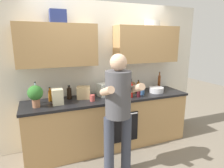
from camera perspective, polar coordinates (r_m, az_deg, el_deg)
ground_plane at (r=3.66m, az=-0.67°, el=-17.50°), size 12.00×12.00×0.00m
back_wall_unit at (r=3.43m, az=-2.39°, el=6.99°), size 4.00×0.38×2.50m
counter at (r=3.45m, az=-0.67°, el=-11.03°), size 2.84×0.67×0.90m
person_standing at (r=2.55m, az=1.84°, el=-6.65°), size 0.49×0.45×1.69m
bottle_oil at (r=3.23m, az=2.05°, el=-1.85°), size 0.05×0.05×0.32m
bottle_syrup at (r=3.64m, az=7.80°, el=-0.89°), size 0.07×0.07×0.22m
bottle_vinegar at (r=3.98m, az=13.79°, el=0.71°), size 0.05×0.05×0.34m
bottle_wine at (r=3.32m, az=7.89°, el=-2.38°), size 0.07×0.07×0.21m
bottle_water at (r=3.15m, az=-21.59°, el=-2.92°), size 0.06×0.06×0.34m
bottle_juice at (r=3.22m, az=-17.88°, el=-3.23°), size 0.05×0.05×0.23m
bottle_soy at (r=3.24m, az=-12.55°, el=-2.68°), size 0.08×0.08×0.23m
bottle_hotsauce at (r=3.27m, az=5.61°, el=-1.83°), size 0.07×0.07×0.29m
cup_tea at (r=3.48m, az=8.88°, el=-2.40°), size 0.09×0.09×0.09m
cup_ceramic at (r=3.09m, az=-5.83°, el=-4.14°), size 0.08×0.08×0.10m
mixing_bowl at (r=3.67m, az=13.01°, el=-1.70°), size 0.27×0.27×0.10m
knife_block at (r=3.52m, az=5.69°, el=-1.12°), size 0.10×0.14×0.27m
potted_herb at (r=2.97m, az=-21.77°, el=-2.79°), size 0.22×0.22×0.32m
grocery_bag_produce at (r=3.35m, az=-2.12°, el=-1.70°), size 0.27×0.24×0.22m
grocery_bag_rice at (r=3.02m, az=-15.83°, el=-3.63°), size 0.16×0.17×0.24m
grocery_bag_bread at (r=3.24m, az=-8.44°, el=-2.52°), size 0.26×0.23×0.20m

